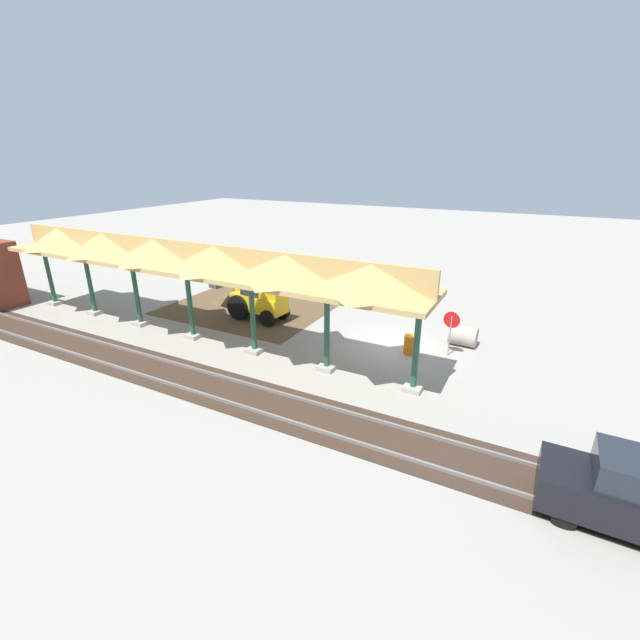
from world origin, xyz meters
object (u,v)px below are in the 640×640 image
Objects in this scene: stop_sign at (451,325)px; concrete_pipe at (463,336)px; distant_parked_car at (639,496)px; traffic_barrel at (410,345)px; backhoe at (257,297)px.

stop_sign is 1.88m from concrete_pipe.
traffic_barrel is (7.72, -7.28, -0.53)m from distant_parked_car.
backhoe is 9.04m from traffic_barrel.
backhoe is 18.46m from distant_parked_car.
stop_sign reaches higher than concrete_pipe.
backhoe is 11.12m from concrete_pipe.
backhoe reaches higher than distant_parked_car.
backhoe is at bearing -25.18° from distant_parked_car.
stop_sign is 10.62m from backhoe.
traffic_barrel is (1.64, 0.61, -1.08)m from stop_sign.
traffic_barrel is at bearing 46.83° from concrete_pipe.
distant_parked_car is at bearing 127.64° from stop_sign.
distant_parked_car is at bearing 136.69° from traffic_barrel.
concrete_pipe is (-0.36, -1.52, -1.04)m from stop_sign.
backhoe reaches higher than stop_sign.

